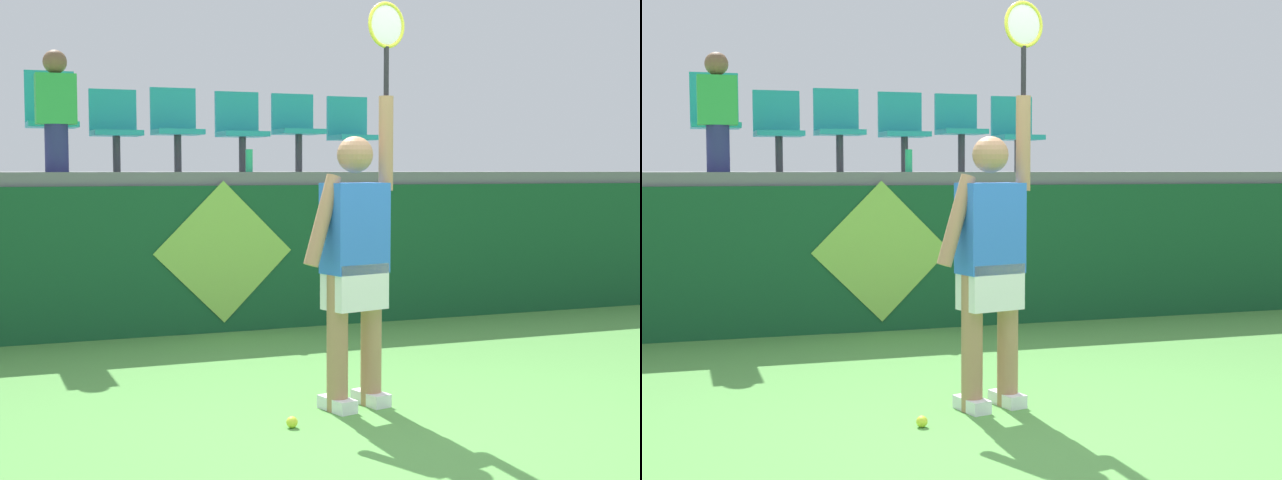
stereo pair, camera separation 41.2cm
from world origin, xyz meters
The scene contains 14 objects.
ground_plane centered at (0.00, 0.00, 0.00)m, with size 40.00×40.00×0.00m, color #519342.
court_back_wall centered at (0.00, 3.58, 0.66)m, with size 11.98×0.20×1.32m, color #144C28.
spectator_platform centered at (0.00, 5.12, 1.38)m, with size 11.98×3.19×0.12m, color slate.
tennis_player centered at (-0.03, 0.63, 0.93)m, with size 0.74×0.34×2.48m.
tennis_ball centered at (-0.54, 0.34, 0.03)m, with size 0.07×0.07×0.07m, color #D1E533.
water_bottle centered at (0.24, 3.70, 1.54)m, with size 0.07×0.07×0.21m, color #26B272.
stadium_chair_0 centered at (-1.47, 4.27, 1.95)m, with size 0.44×0.42×0.93m.
stadium_chair_1 centered at (-0.89, 4.26, 1.86)m, with size 0.44×0.42×0.78m.
stadium_chair_2 centered at (-0.32, 4.27, 1.88)m, with size 0.44×0.42×0.81m.
stadium_chair_3 centered at (0.32, 4.26, 1.87)m, with size 0.44×0.42×0.79m.
stadium_chair_4 centered at (0.90, 4.26, 1.89)m, with size 0.44×0.42×0.79m.
stadium_chair_5 centered at (1.50, 4.27, 1.86)m, with size 0.44×0.42×0.77m.
spectator_0 centered at (-1.47, 3.81, 1.99)m, with size 0.34×0.21×1.05m.
wall_signage_mount centered at (-0.07, 3.47, 0.00)m, with size 1.27×0.01×1.36m.
Camera 1 is at (-2.26, -4.48, 1.46)m, focal length 51.83 mm.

